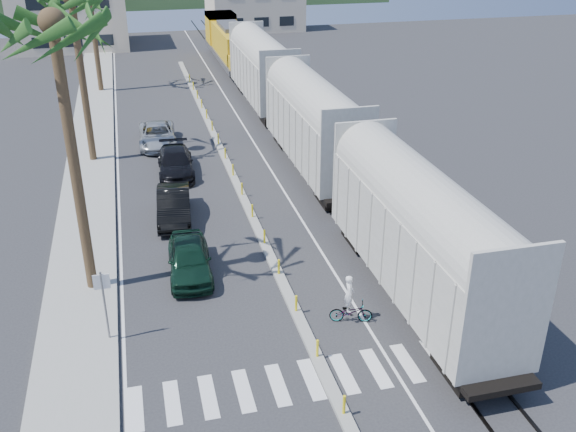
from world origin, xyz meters
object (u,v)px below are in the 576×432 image
at_px(car_second, 174,205).
at_px(street_sign, 104,297).
at_px(car_lead, 189,259).
at_px(cyclist, 350,308).

bearing_deg(car_second, street_sign, -103.81).
bearing_deg(car_lead, street_sign, -127.33).
bearing_deg(cyclist, car_lead, 63.62).
bearing_deg(car_lead, cyclist, -39.29).
relative_size(street_sign, car_second, 0.61).
bearing_deg(street_sign, car_second, 71.58).
xyz_separation_m(street_sign, cyclist, (9.24, -1.04, -1.32)).
bearing_deg(street_sign, car_lead, 49.81).
distance_m(street_sign, cyclist, 9.39).
bearing_deg(car_second, car_lead, -83.73).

